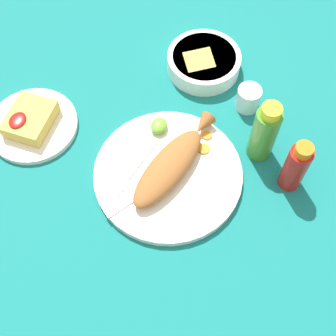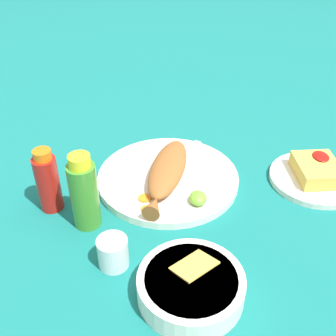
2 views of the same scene
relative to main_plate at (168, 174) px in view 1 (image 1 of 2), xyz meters
The scene contains 14 objects.
ground_plane 0.01m from the main_plate, ahead, with size 4.00×4.00×0.00m, color #146B66.
main_plate is the anchor object (origin of this frame).
fried_fish 0.03m from the main_plate, 163.48° to the left, with size 0.28×0.14×0.04m.
fork_near 0.08m from the main_plate, 31.31° to the right, with size 0.16×0.12×0.00m.
fork_far 0.09m from the main_plate, 63.94° to the right, with size 0.18×0.06×0.00m.
carrot_slice_near 0.10m from the main_plate, 145.45° to the left, with size 0.03×0.03×0.00m, color orange.
carrot_slice_mid 0.13m from the main_plate, 155.73° to the left, with size 0.02×0.02×0.00m, color orange.
lime_wedge_main 0.12m from the main_plate, 151.15° to the right, with size 0.04×0.04×0.02m, color #6BB233.
hot_sauce_bottle_red 0.27m from the main_plate, 105.72° to the left, with size 0.05×0.05×0.14m.
hot_sauce_bottle_green 0.22m from the main_plate, 126.18° to the left, with size 0.06×0.06×0.16m.
salt_cup 0.27m from the main_plate, 154.18° to the left, with size 0.06×0.06×0.06m.
side_plate_fries 0.34m from the main_plate, 93.96° to the right, with size 0.20×0.20×0.01m, color white.
fries_pile 0.34m from the main_plate, 93.82° to the right, with size 0.11×0.09×0.04m.
guacamole_bowl 0.32m from the main_plate, behind, with size 0.18×0.18×0.06m.
Camera 1 is at (0.45, 0.15, 0.90)m, focal length 50.00 mm.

